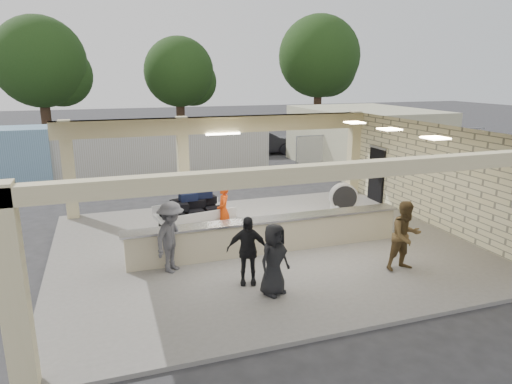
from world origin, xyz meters
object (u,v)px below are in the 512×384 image
object	(u,v)px
car_dark	(262,142)
container_white	(158,150)
passenger_b	(247,250)
passenger_d	(274,259)
baggage_handler	(224,211)
baggage_counter	(269,235)
car_white_a	(341,148)
passenger_a	(405,236)
passenger_c	(171,237)
car_white_b	(351,145)
luggage_cart	(193,211)
drum_fan	(343,197)

from	to	relation	value
car_dark	container_white	world-z (taller)	container_white
passenger_b	passenger_d	bearing A→B (deg)	-43.63
baggage_handler	container_white	size ratio (longest dim) A/B	0.15
baggage_counter	car_white_a	bearing A→B (deg)	53.57
baggage_handler	passenger_a	xyz separation A→B (m)	(3.79, -3.97, 0.09)
baggage_handler	car_white_a	distance (m)	15.14
passenger_c	container_white	distance (m)	12.75
baggage_counter	car_white_b	size ratio (longest dim) A/B	1.86
baggage_counter	passenger_d	world-z (taller)	passenger_d
luggage_cart	car_dark	bearing A→B (deg)	51.46
passenger_a	drum_fan	bearing A→B (deg)	76.66
luggage_cart	passenger_d	distance (m)	4.83
baggage_handler	passenger_c	bearing A→B (deg)	-29.14
drum_fan	passenger_b	world-z (taller)	passenger_b
baggage_counter	car_dark	bearing A→B (deg)	71.21
car_dark	passenger_d	bearing A→B (deg)	165.31
luggage_cart	baggage_counter	bearing A→B (deg)	-62.74
drum_fan	passenger_b	xyz separation A→B (m)	(-5.07, -4.38, 0.25)
passenger_c	car_white_a	size ratio (longest dim) A/B	0.39
drum_fan	car_white_b	xyz separation A→B (m)	(6.73, 11.12, -0.00)
luggage_cart	car_white_b	xyz separation A→B (m)	(12.34, 11.48, -0.13)
passenger_b	baggage_counter	bearing A→B (deg)	72.27
baggage_counter	drum_fan	world-z (taller)	drum_fan
baggage_handler	car_dark	size ratio (longest dim) A/B	0.36
passenger_a	car_white_b	bearing A→B (deg)	62.13
drum_fan	baggage_handler	bearing A→B (deg)	-154.94
luggage_cart	baggage_handler	world-z (taller)	baggage_handler
car_dark	baggage_counter	bearing A→B (deg)	165.17
baggage_counter	passenger_d	bearing A→B (deg)	-107.73
passenger_a	baggage_handler	bearing A→B (deg)	131.51
drum_fan	passenger_c	bearing A→B (deg)	-141.48
drum_fan	car_dark	size ratio (longest dim) A/B	0.24
passenger_c	container_white	size ratio (longest dim) A/B	0.16
baggage_handler	passenger_c	distance (m)	2.88
luggage_cart	container_white	xyz separation A→B (m)	(0.14, 9.97, 0.40)
car_white_b	drum_fan	bearing A→B (deg)	130.73
passenger_c	passenger_d	xyz separation A→B (m)	(2.03, -2.02, -0.08)
container_white	passenger_c	bearing A→B (deg)	-93.12
car_white_a	car_white_b	distance (m)	1.54
baggage_handler	car_white_b	xyz separation A→B (m)	(11.49, 12.07, -0.23)
container_white	passenger_b	bearing A→B (deg)	-85.99
luggage_cart	passenger_b	xyz separation A→B (m)	(0.53, -4.02, 0.13)
luggage_cart	car_white_a	size ratio (longest dim) A/B	0.53
passenger_d	luggage_cart	bearing A→B (deg)	75.86
drum_fan	container_white	xyz separation A→B (m)	(-5.47, 9.61, 0.53)
luggage_cart	passenger_a	distance (m)	6.50
drum_fan	passenger_b	distance (m)	6.71
passenger_a	car_white_a	world-z (taller)	passenger_a
baggage_counter	luggage_cart	distance (m)	2.84
passenger_b	passenger_d	world-z (taller)	passenger_b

